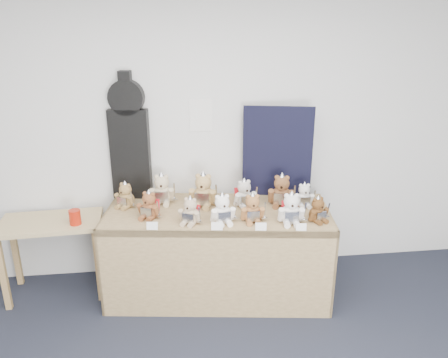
{
  "coord_description": "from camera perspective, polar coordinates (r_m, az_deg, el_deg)",
  "views": [
    {
      "loc": [
        -0.17,
        -1.44,
        2.35
      ],
      "look_at": [
        0.24,
        1.93,
        1.13
      ],
      "focal_mm": 35.0,
      "sensor_mm": 36.0,
      "label": 1
    }
  ],
  "objects": [
    {
      "name": "teddy_back_centre_right",
      "position": [
        3.87,
        2.67,
        -2.02
      ],
      "size": [
        0.23,
        0.21,
        0.28
      ],
      "rotation": [
        0.0,
        0.0,
        0.22
      ],
      "color": "silver",
      "rests_on": "display_table"
    },
    {
      "name": "teddy_front_end",
      "position": [
        3.66,
        12.16,
        -4.05
      ],
      "size": [
        0.2,
        0.18,
        0.24
      ],
      "rotation": [
        0.0,
        0.0,
        0.35
      ],
      "color": "brown",
      "rests_on": "display_table"
    },
    {
      "name": "room_shell",
      "position": [
        4.02,
        -3.04,
        8.33
      ],
      "size": [
        6.0,
        6.0,
        6.0
      ],
      "color": "silver",
      "rests_on": "floor"
    },
    {
      "name": "teddy_back_end",
      "position": [
        3.94,
        10.42,
        -2.17
      ],
      "size": [
        0.19,
        0.16,
        0.24
      ],
      "rotation": [
        0.0,
        0.0,
        -0.05
      ],
      "color": "silver",
      "rests_on": "display_table"
    },
    {
      "name": "entry_card_b",
      "position": [
        3.45,
        -0.93,
        -6.18
      ],
      "size": [
        0.09,
        0.03,
        0.06
      ],
      "primitive_type": "cube",
      "rotation": [
        -0.24,
        0.0,
        -0.14
      ],
      "color": "silver",
      "rests_on": "display_table"
    },
    {
      "name": "teddy_front_far_left",
      "position": [
        3.69,
        -9.75,
        -3.51
      ],
      "size": [
        0.21,
        0.21,
        0.26
      ],
      "rotation": [
        0.0,
        0.0,
        -0.43
      ],
      "color": "brown",
      "rests_on": "display_table"
    },
    {
      "name": "entry_card_d",
      "position": [
        3.49,
        10.04,
        -6.2
      ],
      "size": [
        0.08,
        0.03,
        0.06
      ],
      "primitive_type": "cube",
      "rotation": [
        -0.24,
        0.0,
        -0.14
      ],
      "color": "silver",
      "rests_on": "display_table"
    },
    {
      "name": "teddy_front_left",
      "position": [
        3.55,
        -4.42,
        -4.28
      ],
      "size": [
        0.2,
        0.2,
        0.25
      ],
      "rotation": [
        0.0,
        0.0,
        -0.45
      ],
      "color": "tan",
      "rests_on": "display_table"
    },
    {
      "name": "teddy_front_right",
      "position": [
        3.58,
        3.75,
        -3.96
      ],
      "size": [
        0.22,
        0.18,
        0.27
      ],
      "rotation": [
        0.0,
        0.0,
        -0.03
      ],
      "color": "#966239",
      "rests_on": "display_table"
    },
    {
      "name": "teddy_back_right",
      "position": [
        3.91,
        7.5,
        -1.65
      ],
      "size": [
        0.26,
        0.24,
        0.32
      ],
      "rotation": [
        0.0,
        0.0,
        -0.28
      ],
      "color": "brown",
      "rests_on": "display_table"
    },
    {
      "name": "red_cup",
      "position": [
        3.96,
        -18.89,
        -4.75
      ],
      "size": [
        0.1,
        0.1,
        0.13
      ],
      "primitive_type": "cylinder",
      "color": "#B41E0C",
      "rests_on": "side_table"
    },
    {
      "name": "teddy_back_far_left",
      "position": [
        3.95,
        -12.75,
        -2.19
      ],
      "size": [
        0.21,
        0.21,
        0.26
      ],
      "rotation": [
        0.0,
        0.0,
        -0.56
      ],
      "color": "olive",
      "rests_on": "display_table"
    },
    {
      "name": "teddy_back_left",
      "position": [
        3.96,
        -8.1,
        -1.45
      ],
      "size": [
        0.25,
        0.21,
        0.31
      ],
      "rotation": [
        0.0,
        0.0,
        -0.07
      ],
      "color": "#C7B591",
      "rests_on": "display_table"
    },
    {
      "name": "teddy_back_centre_left",
      "position": [
        3.86,
        -2.73,
        -1.63
      ],
      "size": [
        0.28,
        0.26,
        0.34
      ],
      "rotation": [
        0.0,
        0.0,
        -0.28
      ],
      "color": "tan",
      "rests_on": "display_table"
    },
    {
      "name": "teddy_front_centre",
      "position": [
        3.54,
        -0.2,
        -4.07
      ],
      "size": [
        0.23,
        0.2,
        0.28
      ],
      "rotation": [
        0.0,
        0.0,
        0.15
      ],
      "color": "white",
      "rests_on": "display_table"
    },
    {
      "name": "display_table",
      "position": [
        3.82,
        -0.86,
        -6.97
      ],
      "size": [
        2.04,
        1.07,
        0.81
      ],
      "rotation": [
        0.0,
        0.0,
        -0.14
      ],
      "color": "brown",
      "rests_on": "floor"
    },
    {
      "name": "navy_board",
      "position": [
        4.04,
        6.99,
        3.5
      ],
      "size": [
        0.62,
        0.16,
        0.85
      ],
      "primitive_type": "cube",
      "rotation": [
        0.0,
        0.0,
        -0.22
      ],
      "color": "black",
      "rests_on": "display_table"
    },
    {
      "name": "entry_card_a",
      "position": [
        3.5,
        -9.37,
        -6.06
      ],
      "size": [
        0.09,
        0.03,
        0.06
      ],
      "primitive_type": "cube",
      "rotation": [
        -0.24,
        0.0,
        -0.14
      ],
      "color": "silver",
      "rests_on": "display_table"
    },
    {
      "name": "guitar_case",
      "position": [
        4.03,
        -12.26,
        5.24
      ],
      "size": [
        0.36,
        0.16,
        1.16
      ],
      "rotation": [
        0.0,
        0.0,
        -0.16
      ],
      "color": "black",
      "rests_on": "display_table"
    },
    {
      "name": "entry_card_c",
      "position": [
        3.45,
        4.85,
        -6.21
      ],
      "size": [
        0.09,
        0.03,
        0.06
      ],
      "primitive_type": "cube",
      "rotation": [
        -0.24,
        0.0,
        -0.14
      ],
      "color": "silver",
      "rests_on": "display_table"
    },
    {
      "name": "side_table",
      "position": [
        4.18,
        -21.55,
        -6.62
      ],
      "size": [
        0.89,
        0.53,
        0.72
      ],
      "rotation": [
        0.0,
        0.0,
        0.06
      ],
      "color": "tan",
      "rests_on": "floor"
    },
    {
      "name": "teddy_front_far_right",
      "position": [
        3.58,
        8.76,
        -3.99
      ],
      "size": [
        0.24,
        0.21,
        0.29
      ],
      "rotation": [
        0.0,
        0.0,
        -0.13
      ],
      "color": "silver",
      "rests_on": "display_table"
    }
  ]
}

